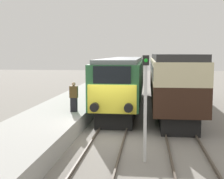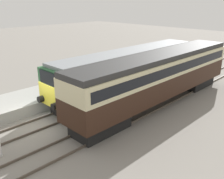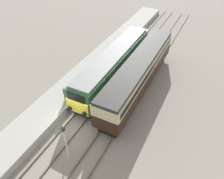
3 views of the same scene
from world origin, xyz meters
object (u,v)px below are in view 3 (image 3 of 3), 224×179
Objects in this scene: passenger_carriage at (139,71)px; signal_post at (65,141)px; locomotive at (114,64)px; person_on_platform at (66,94)px.

signal_post is (-1.70, -11.49, -0.05)m from passenger_carriage.
passenger_carriage is (3.40, -0.61, 0.30)m from locomotive.
locomotive is 3.47m from passenger_carriage.
locomotive is 12.22m from signal_post.
passenger_carriage is 4.16× the size of signal_post.
signal_post is at bearing -53.54° from person_on_platform.
locomotive is at bearing 98.00° from signal_post.
signal_post is (1.70, -12.10, 0.25)m from locomotive.
passenger_carriage is 8.38m from person_on_platform.
passenger_carriage is at bearing 47.27° from person_on_platform.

